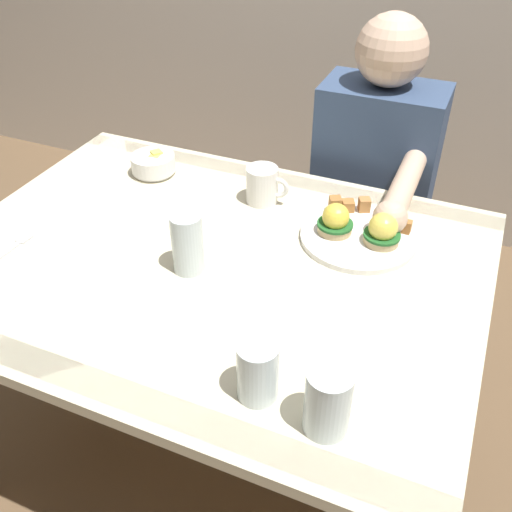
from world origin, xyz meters
TOP-DOWN VIEW (x-y plane):
  - ground_plane at (0.00, 0.00)m, footprint 6.00×6.00m
  - dining_table at (0.00, 0.00)m, footprint 1.20×0.90m
  - eggs_benedict_plate at (0.29, 0.20)m, footprint 0.27×0.27m
  - fruit_bowl at (-0.31, 0.29)m, footprint 0.12×0.12m
  - coffee_mug at (0.02, 0.27)m, footprint 0.11×0.08m
  - fork at (-0.43, -0.15)m, footprint 0.02×0.16m
  - water_glass_near at (0.25, -0.31)m, footprint 0.07×0.07m
  - water_glass_far at (-0.02, -0.05)m, footprint 0.07×0.07m
  - water_glass_extra at (0.38, -0.33)m, footprint 0.08×0.08m
  - diner_person at (0.23, 0.60)m, footprint 0.34×0.54m

SIDE VIEW (x-z plane):
  - ground_plane at x=0.00m, z-range 0.00..0.00m
  - dining_table at x=0.00m, z-range 0.26..1.00m
  - diner_person at x=0.23m, z-range 0.08..1.22m
  - fork at x=-0.43m, z-range 0.74..0.74m
  - eggs_benedict_plate at x=0.29m, z-range 0.72..0.81m
  - fruit_bowl at x=-0.31m, z-range 0.74..0.80m
  - coffee_mug at x=0.02m, z-range 0.74..0.84m
  - water_glass_near at x=0.25m, z-range 0.73..0.85m
  - water_glass_extra at x=0.38m, z-range 0.73..0.86m
  - water_glass_far at x=-0.02m, z-range 0.73..0.87m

